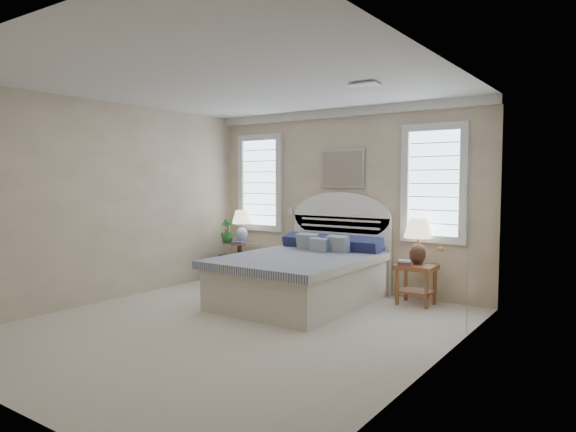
# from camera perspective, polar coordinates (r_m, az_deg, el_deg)

# --- Properties ---
(floor) EXTENTS (4.50, 5.00, 0.01)m
(floor) POSITION_cam_1_polar(r_m,az_deg,el_deg) (5.92, -6.03, -12.12)
(floor) COLOR beige
(floor) RESTS_ON ground
(ceiling) EXTENTS (4.50, 5.00, 0.01)m
(ceiling) POSITION_cam_1_polar(r_m,az_deg,el_deg) (5.79, -6.23, 14.50)
(ceiling) COLOR silver
(ceiling) RESTS_ON wall_back
(wall_back) EXTENTS (4.50, 0.02, 2.70)m
(wall_back) POSITION_cam_1_polar(r_m,az_deg,el_deg) (7.76, 6.10, 1.81)
(wall_back) COLOR tan
(wall_back) RESTS_ON floor
(wall_left) EXTENTS (0.02, 5.00, 2.70)m
(wall_left) POSITION_cam_1_polar(r_m,az_deg,el_deg) (7.37, -19.43, 1.50)
(wall_left) COLOR tan
(wall_left) RESTS_ON floor
(wall_right) EXTENTS (0.02, 5.00, 2.70)m
(wall_right) POSITION_cam_1_polar(r_m,az_deg,el_deg) (4.55, 15.75, 0.16)
(wall_right) COLOR tan
(wall_right) RESTS_ON floor
(crown_molding) EXTENTS (4.50, 0.08, 0.12)m
(crown_molding) POSITION_cam_1_polar(r_m,az_deg,el_deg) (7.78, 6.03, 11.34)
(crown_molding) COLOR silver
(crown_molding) RESTS_ON wall_back
(hvac_vent) EXTENTS (0.30, 0.20, 0.02)m
(hvac_vent) POSITION_cam_1_polar(r_m,az_deg,el_deg) (5.78, 8.55, 14.29)
(hvac_vent) COLOR #B2B2B2
(hvac_vent) RESTS_ON ceiling
(switch_plate) EXTENTS (0.08, 0.01, 0.12)m
(switch_plate) POSITION_cam_1_polar(r_m,az_deg,el_deg) (8.26, 0.26, 0.58)
(switch_plate) COLOR silver
(switch_plate) RESTS_ON wall_back
(window_left) EXTENTS (0.90, 0.06, 1.60)m
(window_left) POSITION_cam_1_polar(r_m,az_deg,el_deg) (8.59, -3.06, 3.71)
(window_left) COLOR #C9E5FF
(window_left) RESTS_ON wall_back
(window_right) EXTENTS (0.90, 0.06, 1.60)m
(window_right) POSITION_cam_1_polar(r_m,az_deg,el_deg) (7.16, 15.91, 3.50)
(window_right) COLOR #C9E5FF
(window_right) RESTS_ON wall_back
(painting) EXTENTS (0.74, 0.04, 0.58)m
(painting) POSITION_cam_1_polar(r_m,az_deg,el_deg) (7.72, 5.98, 5.29)
(painting) COLOR silver
(painting) RESTS_ON wall_back
(closet_door) EXTENTS (0.02, 1.80, 2.40)m
(closet_door) POSITION_cam_1_polar(r_m,az_deg,el_deg) (5.71, 19.51, -0.68)
(closet_door) COLOR white
(closet_door) RESTS_ON floor
(bed) EXTENTS (1.72, 2.28, 1.47)m
(bed) POSITION_cam_1_polar(r_m,az_deg,el_deg) (6.97, 1.88, -6.39)
(bed) COLOR beige
(bed) RESTS_ON floor
(side_table_left) EXTENTS (0.56, 0.56, 0.63)m
(side_table_left) POSITION_cam_1_polar(r_m,az_deg,el_deg) (8.42, -5.37, -4.61)
(side_table_left) COLOR black
(side_table_left) RESTS_ON floor
(nightstand_right) EXTENTS (0.50, 0.40, 0.53)m
(nightstand_right) POSITION_cam_1_polar(r_m,az_deg,el_deg) (7.00, 14.05, -6.47)
(nightstand_right) COLOR brown
(nightstand_right) RESTS_ON floor
(floor_pot) EXTENTS (0.54, 0.54, 0.41)m
(floor_pot) POSITION_cam_1_polar(r_m,az_deg,el_deg) (8.54, -6.25, -5.73)
(floor_pot) COLOR black
(floor_pot) RESTS_ON floor
(lamp_left) EXTENTS (0.37, 0.37, 0.52)m
(lamp_left) POSITION_cam_1_polar(r_m,az_deg,el_deg) (8.45, -5.16, -0.73)
(lamp_left) COLOR silver
(lamp_left) RESTS_ON side_table_left
(lamp_right) EXTENTS (0.42, 0.42, 0.61)m
(lamp_right) POSITION_cam_1_polar(r_m,az_deg,el_deg) (7.00, 14.25, -2.19)
(lamp_right) COLOR black
(lamp_right) RESTS_ON nightstand_right
(potted_plant) EXTENTS (0.26, 0.26, 0.38)m
(potted_plant) POSITION_cam_1_polar(r_m,az_deg,el_deg) (8.46, -6.79, -1.62)
(potted_plant) COLOR #3D772F
(potted_plant) RESTS_ON side_table_left
(books_left) EXTENTS (0.21, 0.19, 0.05)m
(books_left) POSITION_cam_1_polar(r_m,az_deg,el_deg) (8.12, -5.63, -3.01)
(books_left) COLOR #9F2731
(books_left) RESTS_ON side_table_left
(books_right) EXTENTS (0.20, 0.16, 0.07)m
(books_right) POSITION_cam_1_polar(r_m,az_deg,el_deg) (6.90, 12.81, -5.11)
(books_right) COLOR #9F2731
(books_right) RESTS_ON nightstand_right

